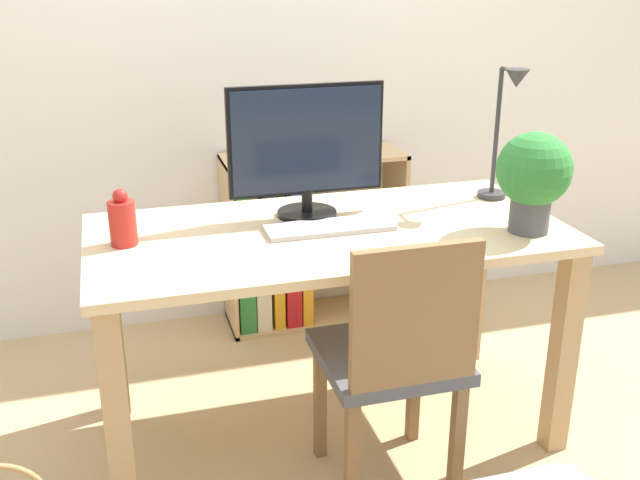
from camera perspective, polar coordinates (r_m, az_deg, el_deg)
The scene contains 10 objects.
ground_plane at distance 2.69m, azimuth 0.61°, elevation -14.01°, with size 10.00×10.00×0.00m, color tan.
wall_back at distance 3.20m, azimuth -4.71°, elevation 16.51°, with size 8.00×0.05×2.60m.
desk at distance 2.39m, azimuth 0.66°, elevation -1.95°, with size 1.49×0.73×0.73m.
monitor at distance 2.41m, azimuth -1.04°, elevation 7.19°, with size 0.51×0.20×0.43m.
keyboard at distance 2.34m, azimuth 0.63°, elevation 0.96°, with size 0.40×0.13×0.02m.
vase at distance 2.27m, azimuth -14.82°, elevation 1.42°, with size 0.08×0.08×0.17m.
desk_lamp at distance 2.62m, azimuth 13.98°, elevation 8.76°, with size 0.10×0.19×0.46m.
potted_plant at distance 2.36m, azimuth 15.96°, elevation 4.79°, with size 0.23×0.23×0.31m.
chair at distance 2.18m, azimuth 5.81°, elevation -8.73°, with size 0.40×0.40×0.85m.
bookshelf at distance 3.25m, azimuth -2.61°, elevation -0.69°, with size 0.77×0.28×0.76m.
Camera 1 is at (-0.64, -2.11, 1.54)m, focal length 42.00 mm.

